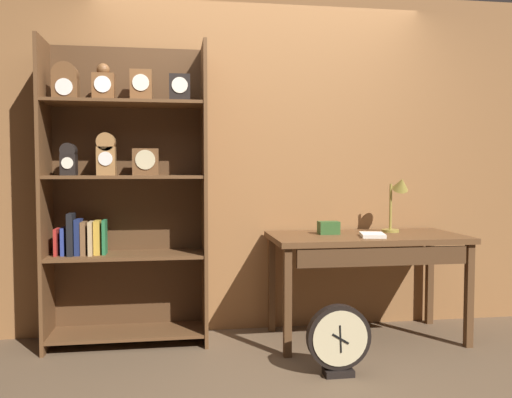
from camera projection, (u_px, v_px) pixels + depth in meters
ground_plane at (298, 394)px, 2.94m from camera, size 10.00×10.00×0.00m
back_wood_panel at (261, 162)px, 4.13m from camera, size 4.80×0.05×2.60m
bookshelf at (122, 188)px, 3.75m from camera, size 1.11×0.39×2.12m
workbench at (367, 247)px, 3.85m from camera, size 1.39×0.68×0.77m
desk_lamp at (398, 195)px, 3.99m from camera, size 0.19×0.20×0.44m
toolbox_small at (329, 228)px, 3.90m from camera, size 0.15×0.10×0.09m
open_repair_manual at (372, 235)px, 3.75m from camera, size 0.21×0.25×0.02m
round_clock_large at (339, 340)px, 3.19m from camera, size 0.39×0.11×0.43m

